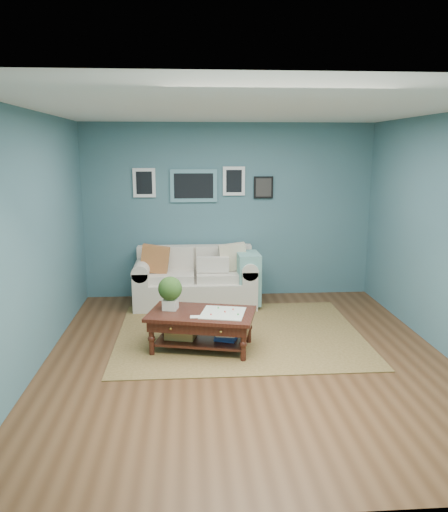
{
  "coord_description": "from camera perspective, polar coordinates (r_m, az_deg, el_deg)",
  "views": [
    {
      "loc": [
        -0.63,
        -5.23,
        2.29
      ],
      "look_at": [
        -0.19,
        1.0,
        0.96
      ],
      "focal_mm": 35.0,
      "sensor_mm": 36.0,
      "label": 1
    }
  ],
  "objects": [
    {
      "name": "loveseat",
      "position": [
        7.51,
        -2.7,
        -2.67
      ],
      "size": [
        1.84,
        0.84,
        0.95
      ],
      "color": "beige",
      "rests_on": "ground"
    },
    {
      "name": "coffee_table",
      "position": [
        5.85,
        -3.19,
        -7.09
      ],
      "size": [
        1.34,
        0.96,
        0.85
      ],
      "rotation": [
        0.0,
        0.0,
        -0.23
      ],
      "color": "black",
      "rests_on": "ground"
    },
    {
      "name": "area_rug",
      "position": [
        6.4,
        1.76,
        -8.89
      ],
      "size": [
        3.04,
        2.43,
        0.01
      ],
      "primitive_type": "cube",
      "color": "brown",
      "rests_on": "ground"
    },
    {
      "name": "room_shell",
      "position": [
        5.41,
        2.57,
        2.11
      ],
      "size": [
        5.0,
        5.02,
        2.7
      ],
      "color": "brown",
      "rests_on": "ground"
    }
  ]
}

